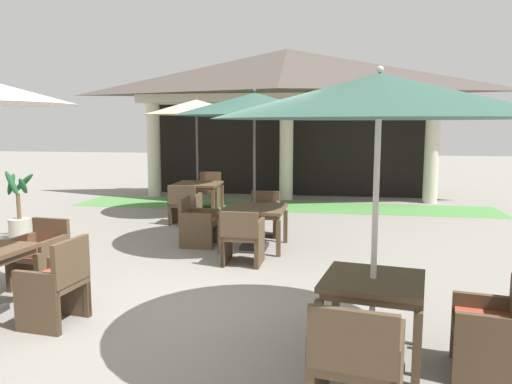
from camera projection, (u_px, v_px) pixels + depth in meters
name	position (u px, v px, depth m)	size (l,w,h in m)	color
ground_plane	(202.00, 313.00, 5.56)	(60.00, 60.00, 0.00)	gray
background_pavilion	(287.00, 83.00, 13.69)	(9.02, 2.90, 4.15)	beige
lawn_strip	(281.00, 206.00, 12.79)	(10.82, 1.66, 0.01)	#519347
patio_table_near_foreground	(373.00, 289.00, 4.42)	(1.01, 1.01, 0.75)	brown
patio_umbrella_near_foreground	(379.00, 99.00, 4.20)	(2.89, 2.89, 2.60)	#2D2D2D
patio_chair_near_foreground_east	(490.00, 330.00, 4.14)	(0.61, 0.66, 0.84)	brown
patio_chair_near_foreground_south	(356.00, 362.00, 3.55)	(0.72, 0.68, 0.89)	brown
patio_table_mid_left	(198.00, 187.00, 11.51)	(1.04, 1.04, 0.76)	brown
patio_umbrella_mid_left	(196.00, 108.00, 11.26)	(2.38, 2.38, 2.73)	#2D2D2D
patio_chair_mid_left_south	(185.00, 205.00, 10.51)	(0.62, 0.57, 0.85)	brown
patio_chair_mid_left_north	(209.00, 191.00, 12.57)	(0.58, 0.54, 0.89)	brown
patio_chair_mid_right_east	(56.00, 285.00, 5.20)	(0.58, 0.63, 0.93)	brown
patio_chair_mid_right_north	(41.00, 256.00, 6.42)	(0.62, 0.63, 0.87)	brown
patio_table_far_back	(254.00, 212.00, 8.41)	(1.04, 1.04, 0.71)	brown
patio_umbrella_far_back	(254.00, 105.00, 8.16)	(2.75, 2.75, 2.68)	#2D2D2D
patio_chair_far_back_west	(198.00, 224.00, 8.62)	(0.59, 0.55, 0.84)	brown
patio_chair_far_back_north	(264.00, 215.00, 9.42)	(0.57, 0.53, 0.83)	brown
patio_chair_far_back_south	(242.00, 237.00, 7.46)	(0.59, 0.59, 0.84)	brown
potted_palm_left_edge	(19.00, 218.00, 9.06)	(0.47, 0.47, 1.30)	#B2AD9E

